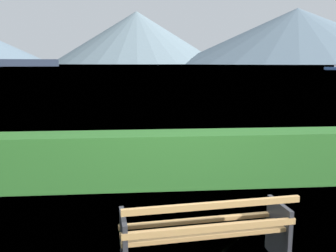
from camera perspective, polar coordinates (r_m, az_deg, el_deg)
name	(u,v)px	position (r m, az deg, el deg)	size (l,w,h in m)	color
water_surface	(138,65)	(310.58, -4.86, 9.61)	(620.00, 620.00, 0.00)	slate
park_bench	(206,232)	(4.02, 6.03, -16.44)	(1.88, 0.77, 0.87)	tan
hedge_row	(177,159)	(6.56, 1.42, -5.26)	(9.27, 0.72, 0.98)	#2D6B28
distant_hills	(181,38)	(575.64, 2.06, 13.78)	(832.11, 391.90, 84.52)	slate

